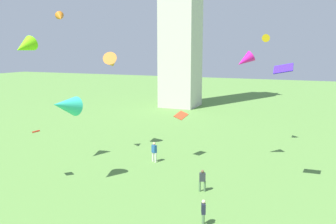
{
  "coord_description": "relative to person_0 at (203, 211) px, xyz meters",
  "views": [
    {
      "loc": [
        8.19,
        -6.37,
        10.05
      ],
      "look_at": [
        -2.3,
        17.85,
        5.42
      ],
      "focal_mm": 37.99,
      "sensor_mm": 36.0,
      "label": 1
    }
  ],
  "objects": [
    {
      "name": "person_0",
      "position": [
        0.0,
        0.0,
        0.0
      ],
      "size": [
        0.37,
        0.47,
        1.58
      ],
      "rotation": [
        0.0,
        0.0,
        1.94
      ],
      "color": "#51754C",
      "rests_on": "ground_plane"
    },
    {
      "name": "kite_flying_6",
      "position": [
        -11.04,
        1.78,
        5.22
      ],
      "size": [
        1.81,
        2.49,
        1.82
      ],
      "rotation": [
        0.0,
        0.0,
        6.12
      ],
      "color": "#31CCA9"
    },
    {
      "name": "kite_flying_1",
      "position": [
        -5.89,
        11.49,
        3.23
      ],
      "size": [
        1.08,
        1.28,
        0.69
      ],
      "rotation": [
        0.0,
        0.0,
        4.5
      ],
      "color": "#BE4421"
    },
    {
      "name": "person_2",
      "position": [
        -7.75,
        9.61,
        0.14
      ],
      "size": [
        0.55,
        0.47,
        1.83
      ],
      "rotation": [
        0.0,
        0.0,
        5.77
      ],
      "color": "silver",
      "rests_on": "ground_plane"
    },
    {
      "name": "kite_flying_5",
      "position": [
        -13.51,
        11.97,
        7.93
      ],
      "size": [
        2.1,
        2.62,
        2.05
      ],
      "rotation": [
        0.0,
        0.0,
        3.52
      ],
      "color": "orange"
    },
    {
      "name": "kite_flying_2",
      "position": [
        -13.84,
        1.69,
        3.06
      ],
      "size": [
        0.93,
        0.97,
        0.4
      ],
      "rotation": [
        0.0,
        0.0,
        5.48
      ],
      "color": "red"
    },
    {
      "name": "kite_flying_9",
      "position": [
        0.26,
        18.49,
        10.23
      ],
      "size": [
        1.11,
        1.35,
        0.88
      ],
      "rotation": [
        0.0,
        0.0,
        3.47
      ],
      "color": "#B5960E"
    },
    {
      "name": "kite_flying_0",
      "position": [
        -15.17,
        6.68,
        11.91
      ],
      "size": [
        1.39,
        1.37,
        1.07
      ],
      "rotation": [
        0.0,
        0.0,
        0.82
      ],
      "color": "orange"
    },
    {
      "name": "kite_flying_8",
      "position": [
        -16.53,
        3.79,
        9.41
      ],
      "size": [
        1.4,
        2.19,
        1.81
      ],
      "rotation": [
        0.0,
        0.0,
        0.06
      ],
      "color": "#78E413"
    },
    {
      "name": "person_4",
      "position": [
        -1.62,
        4.8,
        0.02
      ],
      "size": [
        0.48,
        0.39,
        1.63
      ],
      "rotation": [
        0.0,
        0.0,
        3.55
      ],
      "color": "#51754C",
      "rests_on": "ground_plane"
    },
    {
      "name": "kite_flying_10",
      "position": [
        3.25,
        7.43,
        7.88
      ],
      "size": [
        1.34,
        0.88,
        0.79
      ],
      "rotation": [
        0.0,
        0.0,
        6.23
      ],
      "color": "#4120CC"
    },
    {
      "name": "kite_flying_11",
      "position": [
        -0.39,
        12.21,
        8.28
      ],
      "size": [
        1.97,
        1.74,
        1.59
      ],
      "rotation": [
        0.0,
        0.0,
        5.27
      ],
      "color": "#DF18A2"
    }
  ]
}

